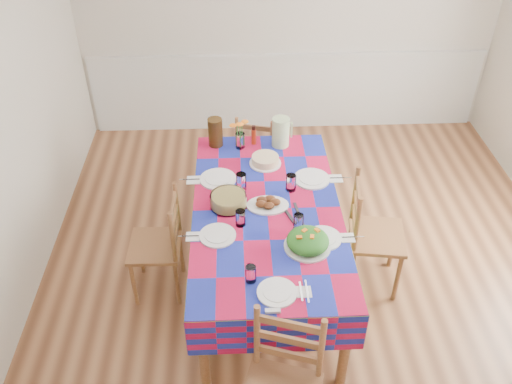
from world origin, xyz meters
TOP-DOWN VIEW (x-y plane):
  - room at (0.00, 0.00)m, footprint 4.58×5.08m
  - wainscot at (0.00, 2.48)m, footprint 4.41×0.06m
  - dining_table at (-0.38, -0.04)m, footprint 1.10×2.05m
  - setting_near_head at (-0.42, -0.82)m, footprint 0.41×0.27m
  - setting_left_near at (-0.69, -0.28)m, footprint 0.47×0.28m
  - setting_left_far at (-0.69, 0.29)m, footprint 0.53×0.31m
  - setting_right_near at (-0.07, -0.34)m, footprint 0.48×0.28m
  - setting_right_far at (-0.07, 0.26)m, footprint 0.54×0.31m
  - meat_platter at (-0.38, -0.01)m, footprint 0.32×0.23m
  - salad_platter at (-0.13, -0.46)m, footprint 0.32×0.32m
  - pasta_bowl at (-0.67, 0.01)m, footprint 0.27×0.27m
  - cake at (-0.36, 0.55)m, footprint 0.26×0.26m
  - serving_utensils at (-0.18, -0.17)m, footprint 0.16×0.37m
  - flower_vase at (-0.56, 0.81)m, footprint 0.16×0.14m
  - hot_sauce at (-0.44, 0.86)m, footprint 0.04×0.04m
  - green_pitcher at (-0.22, 0.83)m, footprint 0.15×0.15m
  - tea_pitcher at (-0.77, 0.86)m, footprint 0.13×0.13m
  - name_card at (-0.41, -1.01)m, footprint 0.09×0.03m
  - chair_far at (-0.39, 1.26)m, footprint 0.47×0.46m
  - chair_left at (-1.20, -0.04)m, footprint 0.40×0.42m
  - chair_right at (0.43, -0.03)m, footprint 0.48×0.50m

SIDE VIEW (x-z plane):
  - chair_far at x=-0.39m, z-range -0.01..0.87m
  - chair_left at x=-1.20m, z-range -0.01..0.92m
  - wainscot at x=0.00m, z-range 0.03..0.95m
  - chair_right at x=0.43m, z-range -0.01..0.99m
  - dining_table at x=-0.38m, z-range 0.31..1.11m
  - serving_utensils at x=-0.18m, z-range 0.80..0.81m
  - name_card at x=-0.41m, z-range 0.80..0.82m
  - meat_platter at x=-0.38m, z-range 0.79..0.85m
  - setting_near_head at x=-0.42m, z-range 0.76..0.88m
  - setting_right_near at x=-0.07m, z-range 0.76..0.89m
  - setting_left_near at x=-0.69m, z-range 0.76..0.89m
  - setting_right_far at x=-0.07m, z-range 0.76..0.90m
  - setting_left_far at x=-0.69m, z-range 0.76..0.90m
  - cake at x=-0.36m, z-range 0.79..0.87m
  - pasta_bowl at x=-0.67m, z-range 0.80..0.89m
  - salad_platter at x=-0.13m, z-range 0.78..0.92m
  - hot_sauce at x=-0.44m, z-range 0.80..0.97m
  - flower_vase at x=-0.56m, z-range 0.77..1.04m
  - tea_pitcher at x=-0.77m, z-range 0.80..1.05m
  - green_pitcher at x=-0.22m, z-range 0.80..1.05m
  - room at x=0.00m, z-range -0.04..2.74m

